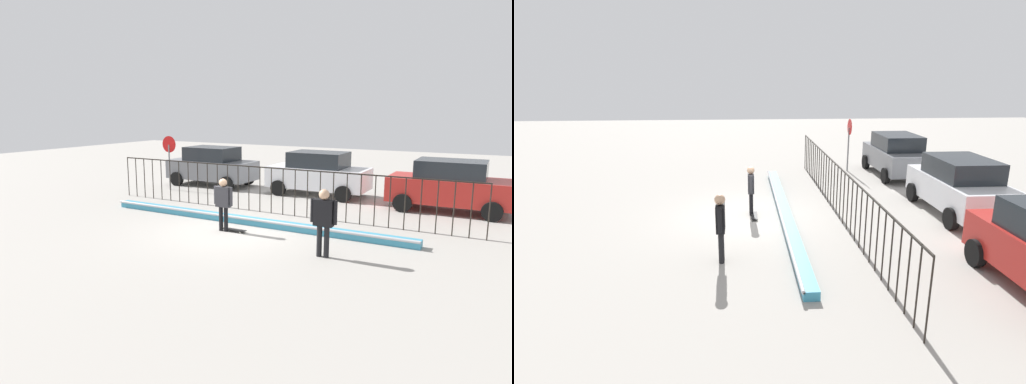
% 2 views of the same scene
% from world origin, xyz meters
% --- Properties ---
extents(ground_plane, '(60.00, 60.00, 0.00)m').
position_xyz_m(ground_plane, '(0.00, 0.00, 0.00)').
color(ground_plane, '#9E9991').
extents(bowl_coping_ledge, '(11.00, 0.40, 0.27)m').
position_xyz_m(bowl_coping_ledge, '(0.00, 1.12, 0.12)').
color(bowl_coping_ledge, teal).
rests_on(bowl_coping_ledge, ground).
extents(perimeter_fence, '(14.04, 0.04, 1.68)m').
position_xyz_m(perimeter_fence, '(0.00, 2.88, 1.04)').
color(perimeter_fence, black).
rests_on(perimeter_fence, ground).
extents(skateboarder, '(0.66, 0.25, 1.64)m').
position_xyz_m(skateboarder, '(-0.18, 0.03, 0.99)').
color(skateboarder, black).
rests_on(skateboarder, ground).
extents(skateboard, '(0.80, 0.20, 0.07)m').
position_xyz_m(skateboard, '(0.14, 0.12, 0.06)').
color(skateboard, black).
rests_on(skateboard, ground).
extents(camera_operator, '(0.71, 0.27, 1.76)m').
position_xyz_m(camera_operator, '(3.41, -0.81, 1.06)').
color(camera_operator, black).
rests_on(camera_operator, ground).
extents(parked_car_gray, '(4.30, 2.12, 1.90)m').
position_xyz_m(parked_car_gray, '(-5.34, 6.85, 0.97)').
color(parked_car_gray, slate).
rests_on(parked_car_gray, ground).
extents(parked_car_white, '(4.30, 2.12, 1.90)m').
position_xyz_m(parked_car_white, '(0.17, 6.98, 0.97)').
color(parked_car_white, silver).
rests_on(parked_car_white, ground).
extents(stop_sign, '(0.76, 0.07, 2.50)m').
position_xyz_m(stop_sign, '(-6.35, 4.86, 1.62)').
color(stop_sign, slate).
rests_on(stop_sign, ground).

